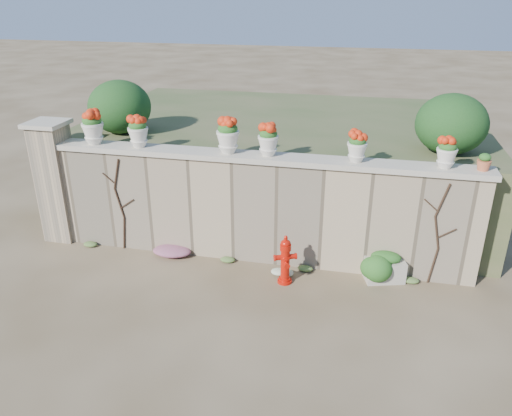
% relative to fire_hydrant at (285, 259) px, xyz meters
% --- Properties ---
extents(ground, '(80.00, 80.00, 0.00)m').
position_rel_fire_hydrant_xyz_m(ground, '(-0.69, -1.03, -0.47)').
color(ground, '#503E28').
rests_on(ground, ground).
extents(stone_wall, '(8.00, 0.40, 2.00)m').
position_rel_fire_hydrant_xyz_m(stone_wall, '(-0.69, 0.77, 0.53)').
color(stone_wall, tan).
rests_on(stone_wall, ground).
extents(wall_cap, '(8.10, 0.52, 0.10)m').
position_rel_fire_hydrant_xyz_m(wall_cap, '(-0.69, 0.77, 1.58)').
color(wall_cap, beige).
rests_on(wall_cap, stone_wall).
extents(gate_pillar, '(0.72, 0.72, 2.48)m').
position_rel_fire_hydrant_xyz_m(gate_pillar, '(-4.84, 0.77, 0.79)').
color(gate_pillar, tan).
rests_on(gate_pillar, ground).
extents(raised_fill, '(9.00, 6.00, 2.00)m').
position_rel_fire_hydrant_xyz_m(raised_fill, '(-0.69, 3.97, 0.53)').
color(raised_fill, '#384C23').
rests_on(raised_fill, ground).
extents(back_shrub_left, '(1.30, 1.30, 1.10)m').
position_rel_fire_hydrant_xyz_m(back_shrub_left, '(-3.89, 1.97, 2.08)').
color(back_shrub_left, '#143814').
rests_on(back_shrub_left, raised_fill).
extents(back_shrub_right, '(1.30, 1.30, 1.10)m').
position_rel_fire_hydrant_xyz_m(back_shrub_right, '(2.71, 1.97, 2.08)').
color(back_shrub_right, '#143814').
rests_on(back_shrub_right, raised_fill).
extents(vine_left, '(0.60, 0.04, 1.91)m').
position_rel_fire_hydrant_xyz_m(vine_left, '(-3.36, 0.55, 0.53)').
color(vine_left, black).
rests_on(vine_left, ground).
extents(vine_right, '(0.60, 0.04, 1.91)m').
position_rel_fire_hydrant_xyz_m(vine_right, '(2.54, 0.55, 0.53)').
color(vine_right, black).
rests_on(vine_right, ground).
extents(fire_hydrant, '(0.40, 0.28, 0.92)m').
position_rel_fire_hydrant_xyz_m(fire_hydrant, '(0.00, 0.00, 0.00)').
color(fire_hydrant, '#B91207').
rests_on(fire_hydrant, ground).
extents(planter_box, '(0.76, 0.57, 0.57)m').
position_rel_fire_hydrant_xyz_m(planter_box, '(1.73, 0.47, -0.20)').
color(planter_box, beige).
rests_on(planter_box, ground).
extents(green_shrub, '(0.69, 0.62, 0.65)m').
position_rel_fire_hydrant_xyz_m(green_shrub, '(1.55, 0.25, -0.14)').
color(green_shrub, '#1E5119').
rests_on(green_shrub, ground).
extents(magenta_clump, '(0.91, 0.60, 0.24)m').
position_rel_fire_hydrant_xyz_m(magenta_clump, '(-2.39, 0.51, -0.34)').
color(magenta_clump, '#C92894').
rests_on(magenta_clump, ground).
extents(white_flowers, '(0.47, 0.38, 0.17)m').
position_rel_fire_hydrant_xyz_m(white_flowers, '(-0.11, 0.15, -0.38)').
color(white_flowers, white).
rests_on(white_flowers, ground).
extents(urn_pot_0, '(0.41, 0.41, 0.65)m').
position_rel_fire_hydrant_xyz_m(urn_pot_0, '(-3.86, 0.77, 1.95)').
color(urn_pot_0, silver).
rests_on(urn_pot_0, wall_cap).
extents(urn_pot_1, '(0.38, 0.38, 0.59)m').
position_rel_fire_hydrant_xyz_m(urn_pot_1, '(-2.94, 0.77, 1.93)').
color(urn_pot_1, silver).
rests_on(urn_pot_1, wall_cap).
extents(urn_pot_2, '(0.41, 0.41, 0.65)m').
position_rel_fire_hydrant_xyz_m(urn_pot_2, '(-1.21, 0.77, 1.95)').
color(urn_pot_2, silver).
rests_on(urn_pot_2, wall_cap).
extents(urn_pot_3, '(0.37, 0.37, 0.58)m').
position_rel_fire_hydrant_xyz_m(urn_pot_3, '(-0.48, 0.77, 1.92)').
color(urn_pot_3, silver).
rests_on(urn_pot_3, wall_cap).
extents(urn_pot_4, '(0.34, 0.34, 0.53)m').
position_rel_fire_hydrant_xyz_m(urn_pot_4, '(1.06, 0.77, 1.90)').
color(urn_pot_4, silver).
rests_on(urn_pot_4, wall_cap).
extents(urn_pot_5, '(0.34, 0.34, 0.53)m').
position_rel_fire_hydrant_xyz_m(urn_pot_5, '(2.51, 0.77, 1.90)').
color(urn_pot_5, silver).
rests_on(urn_pot_5, wall_cap).
extents(terracotta_pot, '(0.23, 0.23, 0.28)m').
position_rel_fire_hydrant_xyz_m(terracotta_pot, '(3.11, 0.77, 1.76)').
color(terracotta_pot, '#C15F3A').
rests_on(terracotta_pot, wall_cap).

